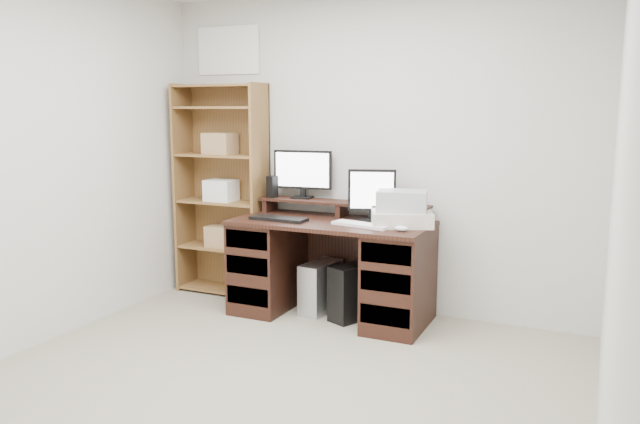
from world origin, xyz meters
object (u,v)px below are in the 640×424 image
Objects in this scene: desk at (331,267)px; tower_black at (356,291)px; monitor_small at (372,193)px; tower_silver at (321,287)px; printer at (402,219)px; bookshelf at (223,188)px; monitor_wide at (303,172)px.

desk is 0.26m from tower_black.
monitor_small reaches higher than tower_silver.
printer is (0.54, 0.03, 0.41)m from desk.
bookshelf reaches higher than desk.
printer is 0.89m from tower_silver.
desk is at bearing -149.71° from tower_black.
monitor_small is (0.28, 0.11, 0.57)m from desk.
desk is at bearing -176.12° from monitor_small.
tower_black reaches higher than tower_silver.
tower_silver is 0.87× the size of tower_black.
monitor_wide is 0.77m from bookshelf.
printer is at bearing -36.56° from monitor_small.
bookshelf reaches higher than monitor_small.
desk is 3.06× the size of monitor_wide.
tower_silver is at bearing -44.84° from monitor_wide.
monitor_wide is 0.27× the size of bookshelf.
bookshelf is (-1.31, 0.19, 0.71)m from tower_black.
tower_silver is at bearing 155.12° from printer.
printer is 0.69m from tower_black.
printer is at bearing 5.39° from tower_silver.
tower_black is at bearing 1.65° from tower_silver.
monitor_wide reaches higher than tower_silver.
desk is 3.74× the size of tower_silver.
monitor_small reaches higher than desk.
monitor_wide reaches higher than tower_black.
monitor_wide is 1.06× the size of tower_black.
desk is at bearing 160.23° from printer.
printer reaches higher than desk.
monitor_wide is at bearing 149.41° from monitor_small.
monitor_wide reaches higher than printer.
bookshelf is at bearing 169.19° from desk.
desk is at bearing -17.01° from tower_silver.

